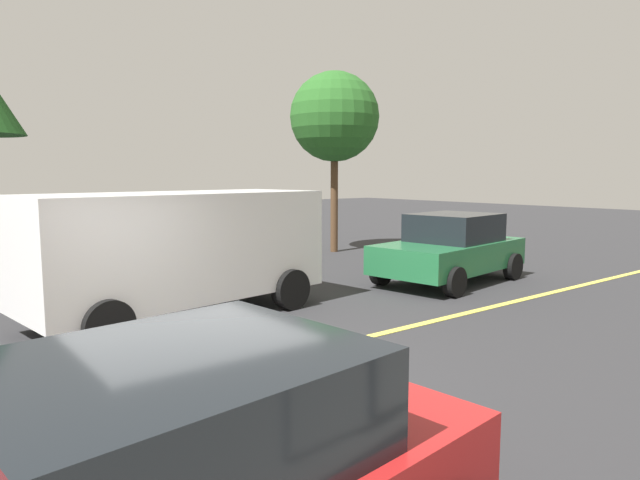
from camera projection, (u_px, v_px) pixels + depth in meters
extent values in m
plane|color=#2D2D30|center=(186.00, 381.00, 6.78)|extent=(80.00, 80.00, 0.00)
cube|color=#E0D14C|center=(367.00, 337.00, 8.61)|extent=(28.00, 0.16, 0.01)
cube|color=white|center=(178.00, 245.00, 9.73)|extent=(5.42, 2.69, 1.82)
cube|color=black|center=(268.00, 216.00, 11.16)|extent=(0.41, 1.84, 0.80)
cylinder|color=black|center=(227.00, 276.00, 11.78)|extent=(0.79, 0.36, 0.76)
cylinder|color=black|center=(291.00, 289.00, 10.39)|extent=(0.79, 0.36, 0.76)
cylinder|color=black|center=(54.00, 303.00, 9.27)|extent=(0.79, 0.36, 0.76)
cylinder|color=black|center=(108.00, 325.00, 7.88)|extent=(0.79, 0.36, 0.76)
cube|color=black|center=(175.00, 408.00, 3.01)|extent=(2.16, 1.82, 0.61)
cylinder|color=black|center=(254.00, 439.00, 4.61)|extent=(0.66, 0.29, 0.64)
cube|color=#236B3D|center=(449.00, 255.00, 12.99)|extent=(4.23, 2.46, 0.64)
cube|color=black|center=(454.00, 227.00, 13.06)|extent=(2.14, 1.93, 0.64)
cylinder|color=black|center=(455.00, 282.00, 11.41)|extent=(0.67, 0.31, 0.64)
cylinder|color=black|center=(381.00, 271.00, 12.71)|extent=(0.67, 0.31, 0.64)
cylinder|color=black|center=(513.00, 266.00, 13.35)|extent=(0.67, 0.31, 0.64)
cylinder|color=black|center=(444.00, 258.00, 14.65)|extent=(0.67, 0.31, 0.64)
cylinder|color=#513823|center=(334.00, 197.00, 18.11)|extent=(0.24, 0.24, 3.58)
sphere|color=#286023|center=(335.00, 117.00, 17.81)|extent=(2.86, 2.86, 2.86)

